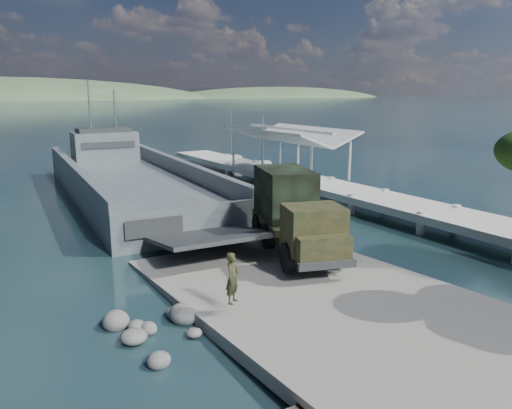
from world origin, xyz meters
name	(u,v)px	position (x,y,z in m)	size (l,w,h in m)	color
ground	(308,298)	(0.00, 0.00, 0.00)	(1400.00, 1400.00, 0.00)	#163135
boat_ramp	(324,301)	(0.00, -1.00, 0.25)	(10.00, 18.00, 0.50)	gray
shoreline_rocks	(161,330)	(-6.20, 0.50, 0.00)	(3.20, 5.60, 0.90)	#595A57
distant_headlands	(14,100)	(50.00, 560.00, 0.00)	(1000.00, 240.00, 48.00)	#3B5A38
pier	(296,172)	(13.00, 18.77, 1.60)	(6.40, 44.00, 6.10)	#B3B2A8
landing_craft	(130,187)	(0.04, 23.28, 0.83)	(10.93, 34.53, 10.11)	#485255
military_truck	(294,212)	(2.34, 4.34, 2.43)	(4.95, 8.73, 3.89)	black
soldier	(233,288)	(-3.83, -0.54, 1.44)	(0.69, 0.45, 1.88)	black
sailboat_near	(263,167)	(16.86, 30.02, 0.32)	(3.12, 5.05, 5.94)	#BDBDBD
sailboat_far	(232,161)	(15.97, 35.37, 0.35)	(2.60, 5.51, 6.47)	#BDBDBD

